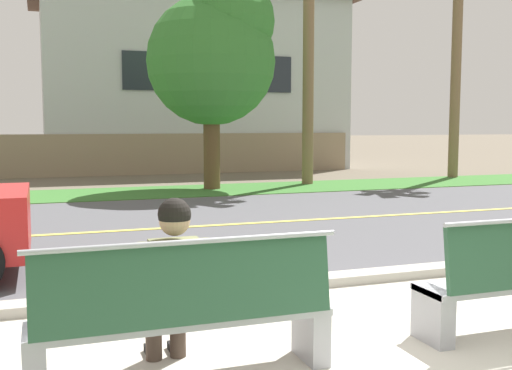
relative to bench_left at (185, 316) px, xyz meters
name	(u,v)px	position (x,y,z in m)	size (l,w,h in m)	color
ground_plane	(173,215)	(1.48, 7.60, -0.47)	(140.00, 140.00, 0.00)	#665B4C
sidewalk_pavement	(379,355)	(1.48, 0.00, -0.46)	(44.00, 3.60, 0.01)	beige
curb_edge	(282,285)	(1.48, 1.95, -0.41)	(44.00, 0.30, 0.11)	#ADA89E
street_asphalt	(191,227)	(1.48, 6.10, -0.46)	(52.00, 8.00, 0.01)	#515156
road_centre_line	(191,227)	(1.48, 6.10, -0.46)	(48.00, 0.14, 0.01)	#E0CC4C
far_verge_grass	(140,193)	(1.48, 11.57, -0.46)	(48.00, 2.80, 0.02)	#38702D
bench_left	(185,316)	(0.00, 0.00, 0.00)	(2.05, 0.48, 1.01)	#9EA0A8
seated_person_olive	(173,279)	(-0.05, 0.17, 0.21)	(0.52, 0.68, 1.25)	#47382D
shade_tree_left	(216,51)	(3.54, 11.76, 3.16)	(3.39, 3.39, 5.59)	brown
garden_wall	(176,154)	(3.60, 17.14, 0.23)	(13.00, 0.36, 1.40)	gray
house_across_street	(189,78)	(4.85, 20.34, 3.08)	(12.01, 6.91, 7.01)	#B7BCC1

